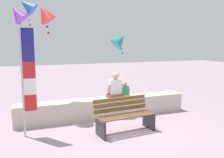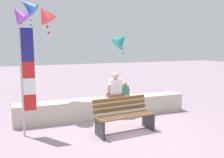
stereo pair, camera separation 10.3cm
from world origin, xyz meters
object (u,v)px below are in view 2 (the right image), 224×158
(park_bench, at_px, (124,116))
(kite_teal, at_px, (121,40))
(kite_blue, at_px, (28,6))
(kite_purple, at_px, (19,14))
(person_child, at_px, (125,91))
(kite_red, at_px, (45,14))
(flag_banner, at_px, (26,76))
(person_adult, at_px, (115,88))

(park_bench, xyz_separation_m, kite_teal, (1.66, 4.30, 1.99))
(kite_blue, distance_m, kite_teal, 4.02)
(park_bench, bearing_deg, kite_teal, 68.91)
(kite_teal, bearing_deg, park_bench, -111.09)
(kite_purple, bearing_deg, kite_teal, -5.14)
(park_bench, xyz_separation_m, person_child, (0.62, 1.38, 0.37))
(person_child, xyz_separation_m, kite_teal, (1.04, 2.92, 1.62))
(kite_red, height_order, kite_teal, kite_red)
(person_child, height_order, kite_purple, kite_purple)
(person_child, xyz_separation_m, kite_red, (-2.33, 0.59, 2.36))
(kite_blue, distance_m, kite_red, 3.01)
(kite_purple, height_order, kite_teal, kite_purple)
(kite_red, bearing_deg, kite_teal, 34.64)
(flag_banner, distance_m, kite_red, 2.24)
(person_adult, bearing_deg, flag_banner, -162.88)
(flag_banner, bearing_deg, kite_red, 65.68)
(person_adult, xyz_separation_m, kite_red, (-2.00, 0.59, 2.24))
(flag_banner, distance_m, kite_teal, 5.55)
(person_adult, relative_size, flag_banner, 0.30)
(person_adult, distance_m, person_child, 0.35)
(kite_purple, relative_size, kite_teal, 1.00)
(kite_purple, bearing_deg, park_bench, -62.37)
(person_child, relative_size, flag_banner, 0.19)
(park_bench, distance_m, kite_red, 3.78)
(flag_banner, distance_m, kite_blue, 4.88)
(person_child, distance_m, kite_blue, 5.34)
(park_bench, height_order, flag_banner, flag_banner)
(park_bench, distance_m, kite_blue, 6.28)
(park_bench, relative_size, flag_banner, 0.60)
(kite_blue, bearing_deg, flag_banner, -93.57)
(person_adult, xyz_separation_m, kite_blue, (-2.37, 3.52, 2.85))
(park_bench, relative_size, kite_teal, 1.62)
(park_bench, xyz_separation_m, kite_purple, (-2.45, 4.67, 3.00))
(flag_banner, relative_size, kite_purple, 2.69)
(person_child, bearing_deg, kite_blue, 127.46)
(park_bench, distance_m, person_adult, 1.49)
(person_adult, distance_m, kite_teal, 3.56)
(kite_red, distance_m, kite_teal, 4.17)
(kite_blue, bearing_deg, park_bench, -67.00)
(park_bench, relative_size, kite_red, 1.79)
(kite_blue, xyz_separation_m, kite_teal, (3.74, -0.60, -1.36))
(person_adult, xyz_separation_m, kite_teal, (1.37, 2.92, 1.50))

